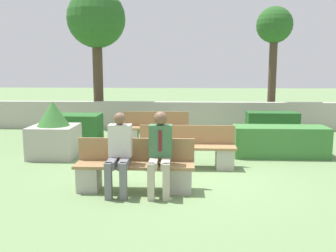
% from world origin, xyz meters
% --- Properties ---
extents(ground_plane, '(60.00, 60.00, 0.00)m').
position_xyz_m(ground_plane, '(0.00, 0.00, 0.00)').
color(ground_plane, '#6B8956').
extents(perimeter_wall, '(14.71, 0.30, 0.93)m').
position_xyz_m(perimeter_wall, '(0.00, 5.45, 0.46)').
color(perimeter_wall, '#ADA89E').
rests_on(perimeter_wall, ground_plane).
extents(bench_front, '(2.03, 0.48, 0.87)m').
position_xyz_m(bench_front, '(-0.71, -0.86, 0.34)').
color(bench_front, '#937047').
rests_on(bench_front, ground_plane).
extents(bench_left_side, '(2.02, 0.48, 0.87)m').
position_xyz_m(bench_left_side, '(0.18, 0.64, 0.34)').
color(bench_left_side, '#937047').
rests_on(bench_left_side, ground_plane).
extents(bench_right_side, '(1.79, 0.49, 0.87)m').
position_xyz_m(bench_right_side, '(-0.67, 3.03, 0.33)').
color(bench_right_side, '#937047').
rests_on(bench_right_side, ground_plane).
extents(person_seated_man, '(0.38, 0.63, 1.36)m').
position_xyz_m(person_seated_man, '(-0.27, -1.00, 0.76)').
color(person_seated_man, '#B2A893').
rests_on(person_seated_man, ground_plane).
extents(person_seated_woman, '(0.38, 0.63, 1.34)m').
position_xyz_m(person_seated_woman, '(-0.95, -1.01, 0.74)').
color(person_seated_woman, slate).
rests_on(person_seated_woman, ground_plane).
extents(hedge_block_near_left, '(1.37, 0.87, 0.78)m').
position_xyz_m(hedge_block_near_left, '(-2.94, 3.20, 0.39)').
color(hedge_block_near_left, '#286028').
rests_on(hedge_block_near_left, ground_plane).
extents(hedge_block_near_right, '(2.17, 0.74, 0.71)m').
position_xyz_m(hedge_block_near_right, '(2.36, 1.73, 0.36)').
color(hedge_block_near_right, '#3D7A38').
rests_on(hedge_block_near_right, ground_plane).
extents(hedge_block_mid_right, '(1.48, 0.65, 0.78)m').
position_xyz_m(hedge_block_mid_right, '(2.68, 4.00, 0.39)').
color(hedge_block_mid_right, '#235623').
rests_on(hedge_block_mid_right, ground_plane).
extents(planter_corner_left, '(1.03, 1.03, 1.31)m').
position_xyz_m(planter_corner_left, '(-2.93, 1.44, 0.56)').
color(planter_corner_left, '#ADA89E').
rests_on(planter_corner_left, ground_plane).
extents(tree_leftmost, '(2.01, 2.01, 4.74)m').
position_xyz_m(tree_leftmost, '(-2.96, 6.15, 3.64)').
color(tree_leftmost, '#473828').
rests_on(tree_leftmost, ground_plane).
extents(tree_center_left, '(1.22, 1.22, 4.09)m').
position_xyz_m(tree_center_left, '(3.10, 6.09, 3.27)').
color(tree_center_left, '#473828').
rests_on(tree_center_left, ground_plane).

